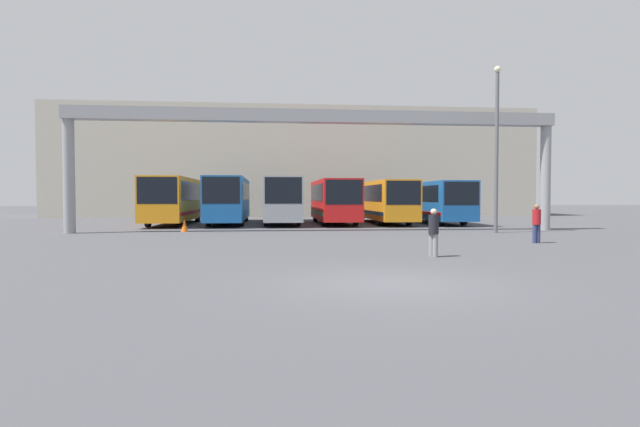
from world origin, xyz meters
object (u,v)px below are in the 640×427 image
bus_slot_0 (175,198)px  bus_slot_1 (229,198)px  bus_slot_2 (281,198)px  bus_slot_4 (384,199)px  pedestrian_near_left (434,231)px  pedestrian_near_right (537,222)px  traffic_cone (184,225)px  lamp_post (497,143)px  bus_slot_5 (434,200)px  bus_slot_3 (334,199)px

bus_slot_0 → bus_slot_1: bearing=3.8°
bus_slot_2 → bus_slot_4: (7.61, -0.40, -0.11)m
bus_slot_4 → bus_slot_2: bearing=177.0°
bus_slot_1 → pedestrian_near_left: 22.57m
bus_slot_1 → bus_slot_4: (11.41, -0.25, -0.11)m
pedestrian_near_right → traffic_cone: bearing=-27.2°
bus_slot_4 → pedestrian_near_left: 20.97m
bus_slot_4 → lamp_post: (3.87, -10.37, 3.11)m
bus_slot_5 → pedestrian_near_left: bus_slot_5 is taller
bus_slot_1 → bus_slot_3: bearing=-6.0°
bus_slot_4 → bus_slot_5: bearing=-2.9°
bus_slot_0 → pedestrian_near_right: size_ratio=6.82×
pedestrian_near_left → lamp_post: (6.97, 10.34, 4.05)m
bus_slot_2 → bus_slot_5: size_ratio=1.11×
pedestrian_near_left → bus_slot_1: bearing=163.5°
bus_slot_0 → lamp_post: size_ratio=1.25×
bus_slot_5 → pedestrian_near_right: bearing=-93.4°
bus_slot_5 → pedestrian_near_left: (-6.90, -20.52, -0.91)m
pedestrian_near_right → traffic_cone: size_ratio=2.31×
bus_slot_1 → traffic_cone: (-1.82, -8.18, -1.53)m
pedestrian_near_left → lamp_post: 13.11m
bus_slot_1 → bus_slot_4: size_ratio=1.04×
bus_slot_3 → bus_slot_5: 7.61m
bus_slot_1 → bus_slot_2: bearing=2.4°
bus_slot_3 → lamp_post: size_ratio=1.12×
bus_slot_0 → bus_slot_3: bus_slot_0 is taller
bus_slot_2 → bus_slot_5: bearing=-3.0°
bus_slot_4 → pedestrian_near_left: bus_slot_4 is taller
bus_slot_2 → bus_slot_5: 11.42m
bus_slot_0 → bus_slot_4: 15.21m
bus_slot_4 → bus_slot_3: bearing=-171.6°
bus_slot_0 → bus_slot_4: (15.21, 0.00, -0.10)m
pedestrian_near_right → lamp_post: bearing=-99.1°
bus_slot_4 → bus_slot_5: bus_slot_4 is taller
bus_slot_2 → pedestrian_near_right: (10.45, -16.80, -1.01)m
bus_slot_5 → bus_slot_3: bearing=-177.2°
lamp_post → bus_slot_2: bearing=136.8°
pedestrian_near_right → pedestrian_near_left: (-5.95, -4.32, -0.04)m
bus_slot_4 → pedestrian_near_left: size_ratio=7.13×
bus_slot_0 → bus_slot_5: (19.01, -0.19, -0.13)m
bus_slot_2 → pedestrian_near_right: size_ratio=7.31×
bus_slot_0 → lamp_post: 21.92m
pedestrian_near_right → lamp_post: (1.02, 6.03, 4.01)m
bus_slot_0 → bus_slot_4: bearing=0.0°
pedestrian_near_right → bus_slot_4: bearing=-79.6°
pedestrian_near_right → traffic_cone: (-16.07, 8.47, -0.52)m
bus_slot_3 → bus_slot_1: bearing=174.0°
bus_slot_0 → bus_slot_3: size_ratio=1.11×
pedestrian_near_left → bus_slot_2: bearing=153.9°
bus_slot_3 → lamp_post: (7.67, -9.81, 3.08)m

